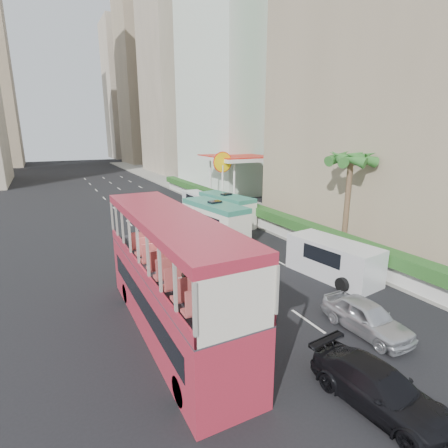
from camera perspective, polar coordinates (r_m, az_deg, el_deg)
ground_plane at (r=18.11m, az=10.31°, el=-12.20°), size 200.00×200.00×0.00m
double_decker_bus at (r=14.42m, az=-8.71°, el=-8.32°), size 2.50×11.00×5.06m
car_silver_lane_a at (r=20.55m, az=-0.92°, el=-8.55°), size 2.01×4.16×1.31m
car_silver_lane_b at (r=16.52m, az=21.98°, el=-15.94°), size 1.66×4.03×1.37m
car_black at (r=12.98m, az=23.64°, el=-25.55°), size 2.26×4.60×1.29m
van_asset at (r=28.95m, az=-3.14°, el=-1.55°), size 2.64×4.63×1.22m
minibus_near at (r=27.29m, az=-1.48°, el=0.54°), size 3.04×6.64×2.84m
minibus_far at (r=31.64m, az=0.39°, el=2.37°), size 2.97×6.24×2.66m
panel_van_near at (r=21.09m, az=17.37°, el=-5.52°), size 2.82×5.58×2.14m
panel_van_far at (r=37.90m, az=-4.29°, el=3.77°), size 1.90×4.57×1.81m
sidewalk at (r=42.96m, az=-0.42°, el=4.02°), size 6.00×120.00×0.18m
kerb_wall at (r=32.10m, az=4.02°, el=1.33°), size 0.30×44.00×1.00m
hedge at (r=31.92m, az=4.05°, el=2.82°), size 1.10×44.00×0.70m
palm_tree at (r=24.89m, az=19.41°, el=2.92°), size 0.36×0.36×6.40m
shell_station at (r=41.26m, az=2.09°, el=7.30°), size 6.50×8.00×5.50m
tower_mid at (r=77.85m, az=-6.19°, el=27.26°), size 16.00×16.00×50.00m
tower_far_a at (r=99.40m, az=-12.18°, el=22.54°), size 14.00×14.00×44.00m
tower_far_b at (r=120.32m, az=-15.11°, el=20.01°), size 14.00×14.00×40.00m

